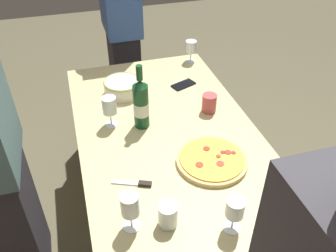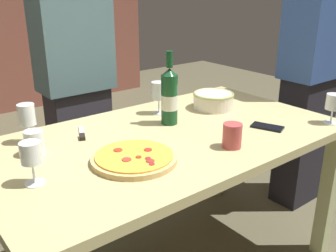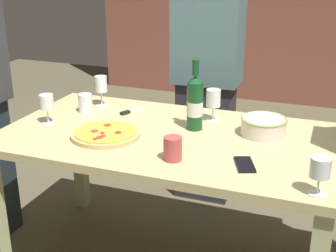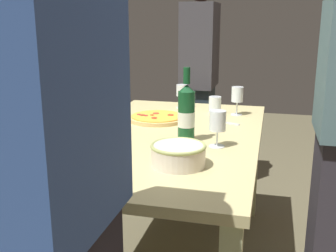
% 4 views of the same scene
% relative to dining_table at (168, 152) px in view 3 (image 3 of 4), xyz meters
% --- Properties ---
extents(dining_table, '(1.60, 0.90, 0.75)m').
position_rel_dining_table_xyz_m(dining_table, '(0.00, 0.00, 0.00)').
color(dining_table, tan).
rests_on(dining_table, ground).
extents(pizza, '(0.33, 0.33, 0.03)m').
position_rel_dining_table_xyz_m(pizza, '(-0.27, -0.13, 0.11)').
color(pizza, '#DCB26E').
rests_on(pizza, dining_table).
extents(serving_bowl, '(0.22, 0.22, 0.09)m').
position_rel_dining_table_xyz_m(serving_bowl, '(0.43, 0.15, 0.14)').
color(serving_bowl, beige).
rests_on(serving_bowl, dining_table).
extents(wine_bottle, '(0.08, 0.08, 0.35)m').
position_rel_dining_table_xyz_m(wine_bottle, '(0.10, 0.11, 0.23)').
color(wine_bottle, '#144623').
rests_on(wine_bottle, dining_table).
extents(wine_glass_near_pizza, '(0.07, 0.07, 0.14)m').
position_rel_dining_table_xyz_m(wine_glass_near_pizza, '(0.71, -0.37, 0.19)').
color(wine_glass_near_pizza, white).
rests_on(wine_glass_near_pizza, dining_table).
extents(wine_glass_by_bottle, '(0.07, 0.07, 0.17)m').
position_rel_dining_table_xyz_m(wine_glass_by_bottle, '(0.15, 0.26, 0.21)').
color(wine_glass_by_bottle, white).
rests_on(wine_glass_by_bottle, dining_table).
extents(wine_glass_far_left, '(0.07, 0.07, 0.17)m').
position_rel_dining_table_xyz_m(wine_glass_far_left, '(-0.51, 0.29, 0.21)').
color(wine_glass_far_left, white).
rests_on(wine_glass_far_left, dining_table).
extents(wine_glass_far_right, '(0.07, 0.07, 0.15)m').
position_rel_dining_table_xyz_m(wine_glass_far_right, '(-0.63, -0.07, 0.20)').
color(wine_glass_far_right, white).
rests_on(wine_glass_far_right, dining_table).
extents(cup_amber, '(0.08, 0.08, 0.10)m').
position_rel_dining_table_xyz_m(cup_amber, '(0.12, -0.27, 0.14)').
color(cup_amber, '#BA4849').
rests_on(cup_amber, dining_table).
extents(cup_ceramic, '(0.08, 0.08, 0.10)m').
position_rel_dining_table_xyz_m(cup_ceramic, '(-0.54, 0.16, 0.14)').
color(cup_ceramic, white).
rests_on(cup_ceramic, dining_table).
extents(cell_phone, '(0.12, 0.16, 0.01)m').
position_rel_dining_table_xyz_m(cell_phone, '(0.42, -0.22, 0.10)').
color(cell_phone, black).
rests_on(cell_phone, dining_table).
extents(pizza_knife, '(0.09, 0.17, 0.02)m').
position_rel_dining_table_xyz_m(pizza_knife, '(-0.31, 0.23, 0.10)').
color(pizza_knife, silver).
rests_on(pizza_knife, dining_table).
extents(person_guest_left, '(0.42, 0.24, 1.61)m').
position_rel_dining_table_xyz_m(person_guest_left, '(-0.04, 0.82, 0.16)').
color(person_guest_left, '#302C35').
rests_on(person_guest_left, ground).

